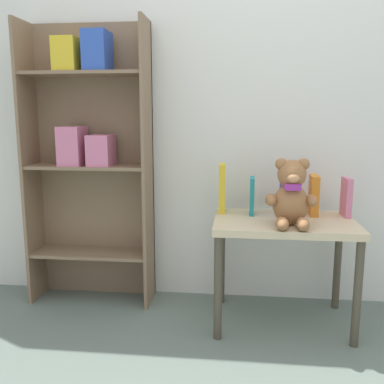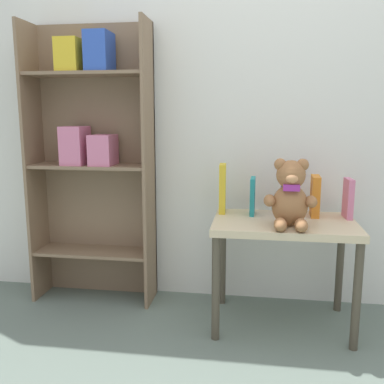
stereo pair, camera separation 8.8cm
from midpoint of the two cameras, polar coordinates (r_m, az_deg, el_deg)
wall_back at (r=2.49m, az=5.88°, el=14.14°), size 4.80×0.06×2.50m
bookshelf_side at (r=2.51m, az=-14.46°, el=5.69°), size 0.70×0.24×1.58m
display_table at (r=2.23m, az=11.04°, el=-5.61°), size 0.71×0.47×0.56m
teddy_bear at (r=2.07m, az=11.93°, el=-0.44°), size 0.25×0.23×0.32m
book_standing_yellow at (r=2.31m, az=2.93°, el=0.50°), size 0.04×0.12×0.26m
book_standing_teal at (r=2.29m, az=6.93°, el=-0.50°), size 0.03×0.13×0.20m
book_standing_purple at (r=2.29m, az=10.98°, el=-0.22°), size 0.03×0.13×0.23m
book_standing_orange at (r=2.33m, az=14.89°, el=-0.40°), size 0.05×0.15×0.21m
book_standing_pink at (r=2.34m, az=18.88°, el=-0.66°), size 0.03×0.12×0.20m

